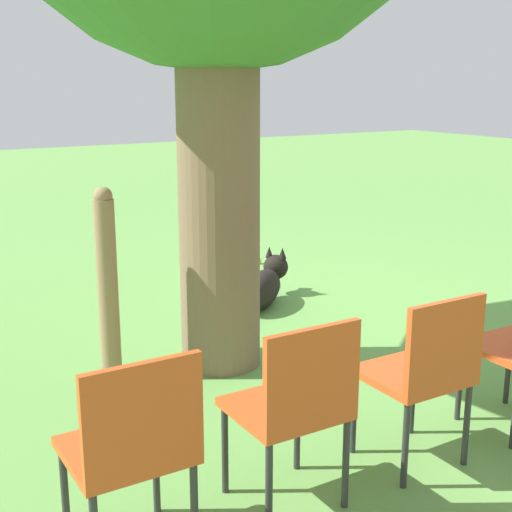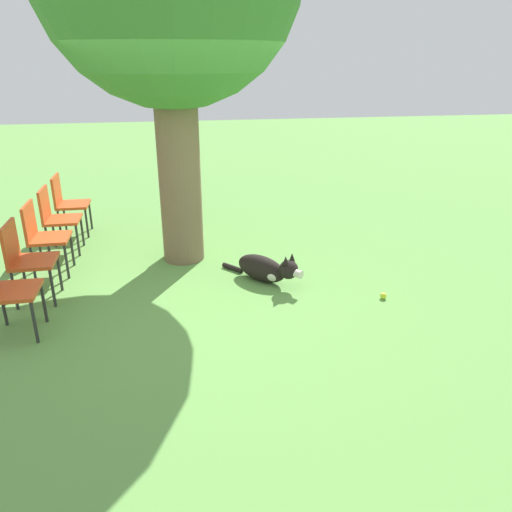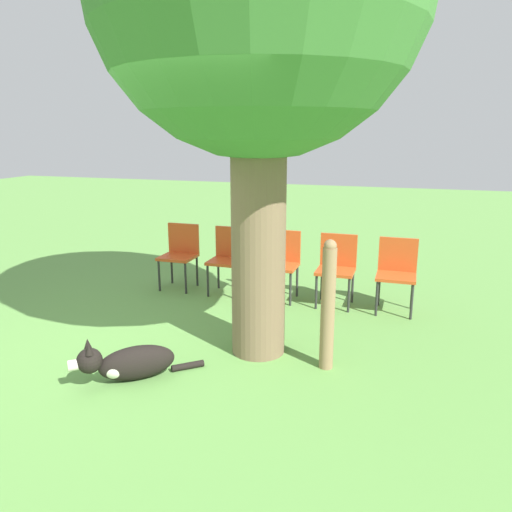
{
  "view_description": "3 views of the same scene",
  "coord_description": "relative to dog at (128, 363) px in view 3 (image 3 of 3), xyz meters",
  "views": [
    {
      "loc": [
        -3.95,
        2.82,
        1.77
      ],
      "look_at": [
        0.68,
        0.04,
        0.42
      ],
      "focal_mm": 50.0,
      "sensor_mm": 36.0,
      "label": 1
    },
    {
      "loc": [
        -0.27,
        -5.07,
        2.37
      ],
      "look_at": [
        0.62,
        0.08,
        0.27
      ],
      "focal_mm": 35.0,
      "sensor_mm": 36.0,
      "label": 2
    },
    {
      "loc": [
        4.05,
        2.13,
        2.06
      ],
      "look_at": [
        -0.08,
        0.82,
        0.96
      ],
      "focal_mm": 35.0,
      "sensor_mm": 36.0,
      "label": 3
    }
  ],
  "objects": [
    {
      "name": "dog",
      "position": [
        0.0,
        0.0,
        0.0
      ],
      "size": [
        0.79,
        0.9,
        0.41
      ],
      "rotation": [
        0.0,
        0.0,
        5.42
      ],
      "color": "black",
      "rests_on": "ground_plane"
    },
    {
      "name": "red_chair_0",
      "position": [
        -2.51,
        -0.72,
        0.34
      ],
      "size": [
        0.42,
        0.44,
        0.84
      ],
      "rotation": [
        0.0,
        0.0,
        0.0
      ],
      "color": "#D14C1E",
      "rests_on": "ground_plane"
    },
    {
      "name": "fence_post",
      "position": [
        -0.74,
        1.55,
        0.43
      ],
      "size": [
        0.12,
        0.12,
        1.17
      ],
      "color": "#937551",
      "rests_on": "ground_plane"
    },
    {
      "name": "ground_plane",
      "position": [
        -0.72,
        0.06,
        -0.16
      ],
      "size": [
        30.0,
        30.0,
        0.0
      ],
      "primitive_type": "plane",
      "color": "#609947"
    },
    {
      "name": "red_chair_1",
      "position": [
        -2.49,
        -0.03,
        0.34
      ],
      "size": [
        0.42,
        0.44,
        0.84
      ],
      "rotation": [
        0.0,
        0.0,
        0.0
      ],
      "color": "#D14C1E",
      "rests_on": "ground_plane"
    },
    {
      "name": "red_chair_2",
      "position": [
        -2.47,
        0.67,
        0.34
      ],
      "size": [
        0.42,
        0.44,
        0.84
      ],
      "rotation": [
        0.0,
        0.0,
        0.0
      ],
      "color": "#D14C1E",
      "rests_on": "ground_plane"
    },
    {
      "name": "red_chair_4",
      "position": [
        -2.44,
        2.06,
        0.34
      ],
      "size": [
        0.42,
        0.44,
        0.84
      ],
      "rotation": [
        0.0,
        0.0,
        0.0
      ],
      "color": "#D14C1E",
      "rests_on": "ground_plane"
    },
    {
      "name": "red_chair_3",
      "position": [
        -2.46,
        1.37,
        0.34
      ],
      "size": [
        0.42,
        0.44,
        0.84
      ],
      "rotation": [
        0.0,
        0.0,
        0.0
      ],
      "color": "#D14C1E",
      "rests_on": "ground_plane"
    }
  ]
}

